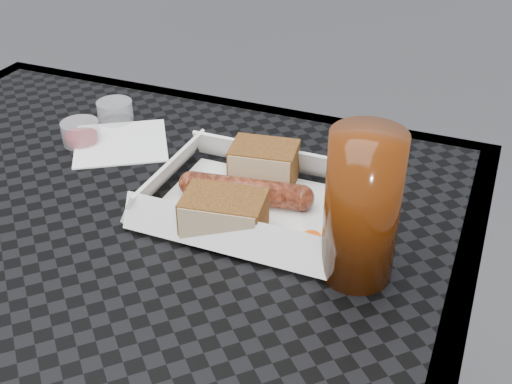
{
  "coord_description": "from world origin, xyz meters",
  "views": [
    {
      "loc": [
        0.38,
        -0.42,
        1.15
      ],
      "look_at": [
        0.16,
        0.13,
        0.78
      ],
      "focal_mm": 45.0,
      "sensor_mm": 36.0,
      "label": 1
    }
  ],
  "objects_px": {
    "food_tray": "(259,208)",
    "bratwurst": "(245,191)",
    "patio_table": "(80,300)",
    "drink_glass": "(362,208)"
  },
  "relations": [
    {
      "from": "food_tray",
      "to": "bratwurst",
      "type": "height_order",
      "value": "bratwurst"
    },
    {
      "from": "patio_table",
      "to": "food_tray",
      "type": "height_order",
      "value": "food_tray"
    },
    {
      "from": "patio_table",
      "to": "bratwurst",
      "type": "xyz_separation_m",
      "value": [
        0.14,
        0.14,
        0.09
      ]
    },
    {
      "from": "patio_table",
      "to": "drink_glass",
      "type": "bearing_deg",
      "value": 13.9
    },
    {
      "from": "food_tray",
      "to": "drink_glass",
      "type": "height_order",
      "value": "drink_glass"
    },
    {
      "from": "patio_table",
      "to": "food_tray",
      "type": "relative_size",
      "value": 3.64
    },
    {
      "from": "patio_table",
      "to": "food_tray",
      "type": "xyz_separation_m",
      "value": [
        0.16,
        0.14,
        0.08
      ]
    },
    {
      "from": "patio_table",
      "to": "drink_glass",
      "type": "height_order",
      "value": "drink_glass"
    },
    {
      "from": "bratwurst",
      "to": "food_tray",
      "type": "bearing_deg",
      "value": -13.79
    },
    {
      "from": "bratwurst",
      "to": "patio_table",
      "type": "bearing_deg",
      "value": -134.74
    }
  ]
}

